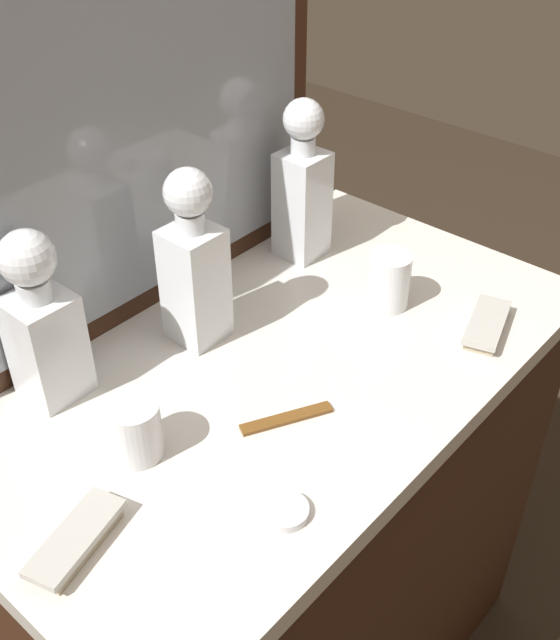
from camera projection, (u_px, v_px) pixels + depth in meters
dresser at (280, 545)px, 1.47m from camera, size 1.03×0.58×0.92m
dresser_mirror at (144, 132)px, 1.16m from camera, size 0.74×0.03×0.60m
crystal_decanter_far_right at (302, 195)px, 1.38m from camera, size 0.08×0.08×0.30m
crystal_decanter_far_left at (44, 332)px, 1.08m from camera, size 0.09×0.09×0.27m
crystal_decanter_front at (194, 273)px, 1.18m from camera, size 0.08×0.08×0.29m
crystal_tumbler_rear at (135, 432)px, 1.02m from camera, size 0.07×0.07×0.08m
crystal_tumbler_far_right at (388, 282)px, 1.29m from camera, size 0.07×0.07×0.10m
silver_brush_rear at (487, 325)px, 1.25m from camera, size 0.15×0.09×0.02m
silver_brush_front at (76, 541)px, 0.91m from camera, size 0.15×0.09×0.02m
porcelain_dish at (285, 511)px, 0.96m from camera, size 0.06×0.06×0.01m
tortoiseshell_comb at (286, 418)px, 1.09m from camera, size 0.13×0.08×0.01m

